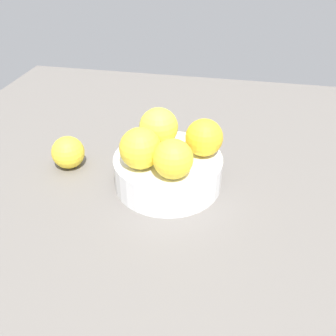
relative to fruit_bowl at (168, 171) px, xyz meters
The scene contains 7 objects.
ground_plane 3.73cm from the fruit_bowl, ahead, with size 110.00×110.00×2.00cm, color #66605B.
fruit_bowl is the anchor object (origin of this frame).
orange_in_bowl_0 8.12cm from the fruit_bowl, 148.40° to the right, with size 7.06×7.06×7.06cm, color yellow.
orange_in_bowl_1 8.39cm from the fruit_bowl, 19.47° to the left, with size 6.51×6.51×6.51cm, color yellow.
orange_in_bowl_2 8.92cm from the fruit_bowl, 112.00° to the left, with size 6.58×6.58×6.58cm, color yellow.
orange_in_bowl_3 8.36cm from the fruit_bowl, 47.74° to the right, with size 6.96×6.96×6.96cm, color yellow.
orange_loose_0 20.01cm from the fruit_bowl, 95.28° to the right, with size 6.28×6.28×6.28cm, color yellow.
Camera 1 is at (53.12, 10.61, 40.53)cm, focal length 39.36 mm.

